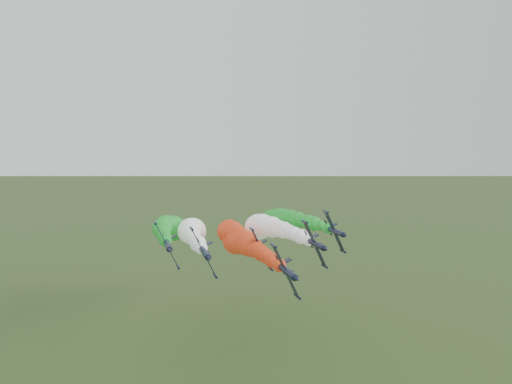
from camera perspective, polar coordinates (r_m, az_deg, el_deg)
jet_lead at (r=151.67m, az=-1.89°, el=-5.69°), size 15.81×91.91×20.22m
jet_inner_left at (r=160.60m, az=-7.40°, el=-4.51°), size 15.60×91.70×20.01m
jet_inner_right at (r=165.47m, az=0.70°, el=-4.03°), size 15.42×91.52×19.83m
jet_outer_left at (r=168.10m, az=-9.96°, el=-4.05°), size 15.76×91.86×20.17m
jet_outer_right at (r=177.21m, az=2.67°, el=-3.22°), size 15.79×91.89×20.20m
jet_trail at (r=176.05m, az=-2.91°, el=-4.53°), size 15.65×91.75×20.06m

